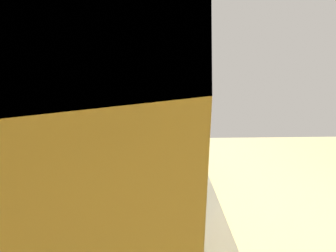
{
  "coord_description": "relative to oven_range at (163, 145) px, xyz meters",
  "views": [
    {
      "loc": [
        -1.69,
        1.38,
        1.72
      ],
      "look_at": [
        0.03,
        1.33,
        1.2
      ],
      "focal_mm": 25.35,
      "sensor_mm": 36.0,
      "label": 1
    }
  ],
  "objects": [
    {
      "name": "ground_plane",
      "position": [
        -1.5,
        -1.36,
        -0.47
      ],
      "size": [
        6.22,
        6.22,
        0.0
      ],
      "primitive_type": "plane",
      "color": "tan"
    },
    {
      "name": "wall_back",
      "position": [
        -1.5,
        0.39,
        0.91
      ],
      "size": [
        4.01,
        0.12,
        2.74
      ],
      "primitive_type": "cube",
      "color": "#F2CB81",
      "rests_on": "ground_plane"
    },
    {
      "name": "counter_run",
      "position": [
        -1.87,
        0.02,
        -0.01
      ],
      "size": [
        3.15,
        0.65,
        0.9
      ],
      "color": "tan",
      "rests_on": "ground_plane"
    },
    {
      "name": "kettle",
      "position": [
        -1.04,
        -0.09,
        0.52
      ],
      "size": [
        0.19,
        0.14,
        0.19
      ],
      "color": "#B7BABF",
      "rests_on": "counter_run"
    },
    {
      "name": "microwave",
      "position": [
        -1.91,
        0.04,
        0.6
      ],
      "size": [
        0.48,
        0.38,
        0.32
      ],
      "color": "#B7BABF",
      "rests_on": "counter_run"
    },
    {
      "name": "bowl",
      "position": [
        -1.38,
        -0.09,
        0.47
      ],
      "size": [
        0.19,
        0.19,
        0.06
      ],
      "color": "#4C8CBF",
      "rests_on": "counter_run"
    },
    {
      "name": "oven_range",
      "position": [
        0.0,
        0.0,
        0.0
      ],
      "size": [
        0.6,
        0.67,
        1.08
      ],
      "color": "black",
      "rests_on": "ground_plane"
    },
    {
      "name": "upper_cabinets",
      "position": [
        -1.87,
        0.17,
        1.45
      ],
      "size": [
        2.46,
        0.32,
        0.69
      ],
      "color": "#CCB95E"
    }
  ]
}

